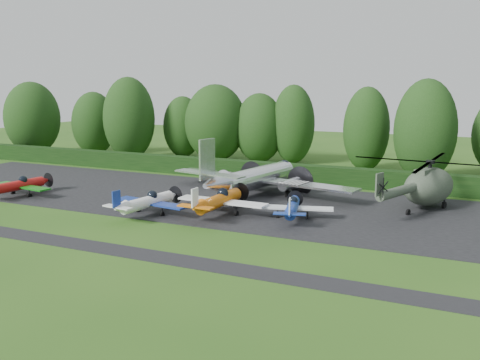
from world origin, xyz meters
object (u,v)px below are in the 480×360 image
at_px(light_plane_orange, 219,200).
at_px(light_plane_blue, 293,207).
at_px(light_plane_white, 148,202).
at_px(helicopter, 429,183).
at_px(light_plane_red, 18,185).
at_px(transport_plane, 255,178).

bearing_deg(light_plane_orange, light_plane_blue, 9.05).
distance_m(light_plane_white, helicopter, 23.62).
height_order(light_plane_red, light_plane_white, light_plane_white).
height_order(light_plane_blue, helicopter, helicopter).
bearing_deg(transport_plane, light_plane_orange, -98.92).
xyz_separation_m(light_plane_red, light_plane_white, (15.16, -0.86, 0.03)).
bearing_deg(helicopter, transport_plane, 165.46).
bearing_deg(light_plane_blue, helicopter, 57.22).
bearing_deg(light_plane_blue, light_plane_red, -158.91).
bearing_deg(light_plane_orange, helicopter, 30.27).
height_order(light_plane_white, helicopter, helicopter).
xyz_separation_m(light_plane_orange, helicopter, (15.13, 9.44, 1.00)).
relative_size(transport_plane, light_plane_blue, 2.93).
relative_size(transport_plane, light_plane_white, 2.68).
height_order(transport_plane, light_plane_white, transport_plane).
xyz_separation_m(light_plane_red, light_plane_orange, (20.42, 1.58, 0.15)).
bearing_deg(light_plane_white, transport_plane, 56.24).
relative_size(light_plane_orange, light_plane_blue, 1.21).
relative_size(transport_plane, light_plane_orange, 2.42).
height_order(transport_plane, helicopter, transport_plane).
distance_m(light_plane_orange, light_plane_blue, 5.99).
height_order(light_plane_red, light_plane_blue, light_plane_red).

